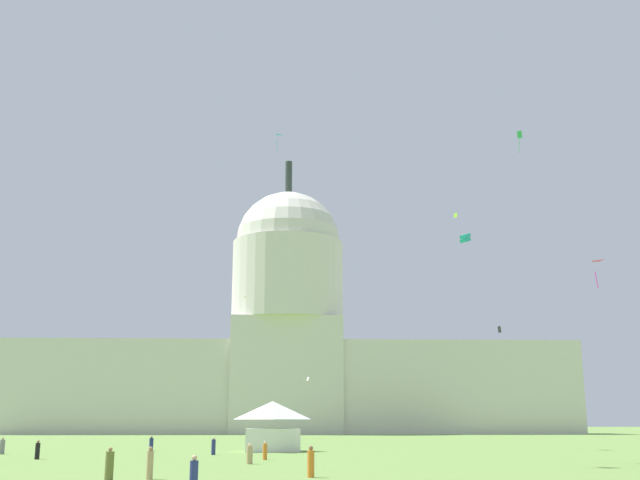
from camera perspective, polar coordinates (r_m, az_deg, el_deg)
name	(u,v)px	position (r m, az deg, el deg)	size (l,w,h in m)	color
capitol_building	(287,347)	(194.20, -2.47, -7.97)	(142.04, 28.35, 70.26)	beige
event_tent	(272,426)	(82.03, -3.56, -13.65)	(6.05, 6.53, 5.09)	white
person_black_near_tent	(37,450)	(69.09, -20.29, -14.49)	(0.49, 0.49, 1.55)	black
person_olive_lawn_far_left	(109,466)	(43.31, -15.41, -15.88)	(0.48, 0.48, 1.72)	olive
person_navy_front_center	(151,444)	(83.49, -12.45, -14.64)	(0.57, 0.57, 1.58)	navy
person_tan_lawn_far_right	(250,455)	(58.27, -5.27, -15.64)	(0.46, 0.46, 1.47)	tan
person_navy_back_right	(213,447)	(74.44, -7.94, -15.00)	(0.54, 0.54, 1.60)	navy
person_orange_front_left	(311,463)	(44.38, -0.69, -16.26)	(0.39, 0.39, 1.71)	orange
person_tan_mid_center	(150,464)	(43.92, -12.55, -15.98)	(0.51, 0.51, 1.71)	tan
person_orange_mid_right	(265,451)	(64.40, -4.12, -15.43)	(0.47, 0.47, 1.46)	orange
person_grey_edge_west	(2,447)	(80.95, -22.58, -14.02)	(0.57, 0.57, 1.54)	gray
person_navy_back_left	(194,475)	(35.60, -9.38, -16.90)	(0.52, 0.52, 1.59)	navy
kite_lime_high	(455,215)	(172.92, 10.05, 1.82)	(0.73, 0.95, 1.05)	#8CD133
kite_turquoise_mid	(465,238)	(93.56, 10.76, 0.14)	(1.38, 1.37, 1.21)	teal
kite_magenta_low	(593,266)	(65.95, 19.63, -1.84)	(1.08, 1.25, 1.98)	#D1339E
kite_black_low	(499,329)	(94.07, 13.21, -6.50)	(0.24, 0.78, 0.77)	black
kite_cyan_high	(277,138)	(157.84, -3.20, 7.61)	(1.62, 1.29, 2.92)	#33BCDB
kite_green_high	(519,137)	(121.86, 14.63, 7.46)	(0.72, 0.71, 3.53)	green
kite_gold_mid	(243,299)	(143.38, -5.77, -4.38)	(0.73, 1.15, 0.28)	gold
kite_white_low	(308,379)	(168.77, -0.91, -10.30)	(0.66, 1.15, 0.84)	white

